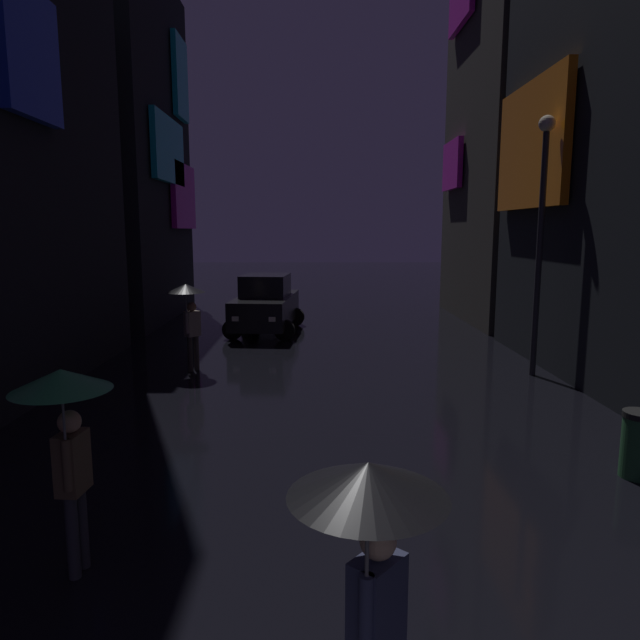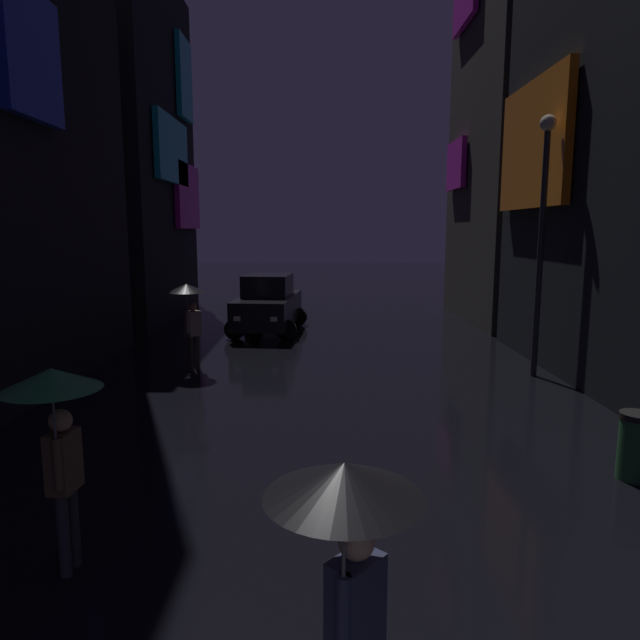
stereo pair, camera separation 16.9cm
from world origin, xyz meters
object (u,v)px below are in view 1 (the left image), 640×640
Objects in this scene: pedestrian_foreground_left_black at (188,303)px; pedestrian_midstreet_left_black at (371,534)px; trash_bin at (638,444)px; car_distant at (266,305)px; pedestrian_near_crossing_green at (65,415)px; streetlamp_right_far at (541,218)px.

pedestrian_foreground_left_black and pedestrian_midstreet_left_black have the same top height.
trash_bin is (4.12, 4.38, -1.20)m from pedestrian_midstreet_left_black.
car_distant is 4.59× the size of trash_bin.
trash_bin is at bearing 46.74° from pedestrian_midstreet_left_black.
pedestrian_near_crossing_green is 3.39m from pedestrian_midstreet_left_black.
streetlamp_right_far is at bearing 82.84° from trash_bin.
pedestrian_midstreet_left_black is at bearing -115.86° from streetlamp_right_far.
pedestrian_foreground_left_black is 10.87m from pedestrian_midstreet_left_black.
streetlamp_right_far reaches higher than car_distant.
pedestrian_foreground_left_black is 8.33m from streetlamp_right_far.
car_distant is (-1.87, 15.67, -0.74)m from pedestrian_midstreet_left_black.
car_distant is at bearing 117.98° from trash_bin.
pedestrian_foreground_left_black is 2.28× the size of trash_bin.
pedestrian_near_crossing_green is 2.28× the size of trash_bin.
pedestrian_foreground_left_black is 0.50× the size of car_distant.
pedestrian_midstreet_left_black is at bearing -83.19° from car_distant.
streetlamp_right_far is at bearing 46.38° from pedestrian_near_crossing_green.
trash_bin is at bearing -97.16° from streetlamp_right_far.
pedestrian_foreground_left_black is at bearing -104.69° from car_distant.
streetlamp_right_far is 6.29× the size of trash_bin.
pedestrian_near_crossing_green is 0.50× the size of car_distant.
pedestrian_midstreet_left_black reaches higher than car_distant.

